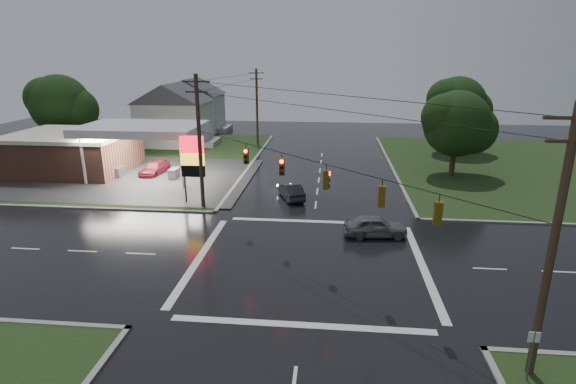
# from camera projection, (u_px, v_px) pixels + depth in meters

# --- Properties ---
(ground) EXTENTS (120.00, 120.00, 0.00)m
(ground) POSITION_uv_depth(u_px,v_px,m) (309.00, 261.00, 28.25)
(ground) COLOR black
(ground) RESTS_ON ground
(grass_nw) EXTENTS (36.00, 36.00, 0.08)m
(grass_nw) POSITION_uv_depth(u_px,v_px,m) (110.00, 159.00, 55.39)
(grass_nw) COLOR #1D3216
(grass_nw) RESTS_ON ground
(grass_ne) EXTENTS (36.00, 36.00, 0.08)m
(grass_ne) POSITION_uv_depth(u_px,v_px,m) (552.00, 169.00, 50.52)
(grass_ne) COLOR #1D3216
(grass_ne) RESTS_ON ground
(gas_station) EXTENTS (26.20, 18.00, 5.60)m
(gas_station) POSITION_uv_depth(u_px,v_px,m) (82.00, 149.00, 48.62)
(gas_station) COLOR #2D2D2D
(gas_station) RESTS_ON ground
(pylon_sign) EXTENTS (2.00, 0.35, 6.00)m
(pylon_sign) POSITION_uv_depth(u_px,v_px,m) (193.00, 158.00, 38.03)
(pylon_sign) COLOR #59595E
(pylon_sign) RESTS_ON ground
(utility_pole_nw) EXTENTS (2.20, 0.32, 11.00)m
(utility_pole_nw) POSITION_uv_depth(u_px,v_px,m) (199.00, 141.00, 36.48)
(utility_pole_nw) COLOR #382619
(utility_pole_nw) RESTS_ON ground
(utility_pole_se) EXTENTS (2.20, 0.32, 11.00)m
(utility_pole_se) POSITION_uv_depth(u_px,v_px,m) (553.00, 245.00, 16.64)
(utility_pole_se) COLOR #382619
(utility_pole_se) RESTS_ON ground
(utility_pole_n) EXTENTS (2.20, 0.32, 10.50)m
(utility_pole_n) POSITION_uv_depth(u_px,v_px,m) (257.00, 105.00, 63.65)
(utility_pole_n) COLOR #382619
(utility_pole_n) RESTS_ON ground
(traffic_signals) EXTENTS (26.87, 26.87, 1.47)m
(traffic_signals) POSITION_uv_depth(u_px,v_px,m) (311.00, 161.00, 26.31)
(traffic_signals) COLOR black
(traffic_signals) RESTS_ON ground
(house_near) EXTENTS (11.05, 8.48, 8.60)m
(house_near) POSITION_uv_depth(u_px,v_px,m) (174.00, 114.00, 63.13)
(house_near) COLOR silver
(house_near) RESTS_ON ground
(house_far) EXTENTS (11.05, 8.48, 8.60)m
(house_far) POSITION_uv_depth(u_px,v_px,m) (193.00, 104.00, 74.63)
(house_far) COLOR silver
(house_far) RESTS_ON ground
(tree_nw_behind) EXTENTS (8.93, 7.60, 10.00)m
(tree_nw_behind) POSITION_uv_depth(u_px,v_px,m) (61.00, 104.00, 58.10)
(tree_nw_behind) COLOR black
(tree_nw_behind) RESTS_ON ground
(tree_ne_near) EXTENTS (7.99, 6.80, 8.98)m
(tree_ne_near) POSITION_uv_depth(u_px,v_px,m) (458.00, 124.00, 46.19)
(tree_ne_near) COLOR black
(tree_ne_near) RESTS_ON ground
(tree_ne_far) EXTENTS (8.46, 7.20, 9.80)m
(tree_ne_far) POSITION_uv_depth(u_px,v_px,m) (458.00, 105.00, 57.13)
(tree_ne_far) COLOR black
(tree_ne_far) RESTS_ON ground
(car_north) EXTENTS (2.92, 4.50, 1.40)m
(car_north) POSITION_uv_depth(u_px,v_px,m) (291.00, 191.00, 40.20)
(car_north) COLOR black
(car_north) RESTS_ON ground
(car_crossing) EXTENTS (4.63, 2.22, 1.53)m
(car_crossing) POSITION_uv_depth(u_px,v_px,m) (375.00, 226.00, 31.88)
(car_crossing) COLOR slate
(car_crossing) RESTS_ON ground
(car_pump) EXTENTS (2.48, 4.82, 1.34)m
(car_pump) POSITION_uv_depth(u_px,v_px,m) (155.00, 168.00, 48.30)
(car_pump) COLOR maroon
(car_pump) RESTS_ON ground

